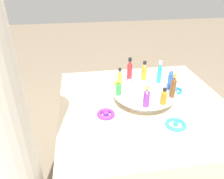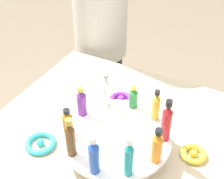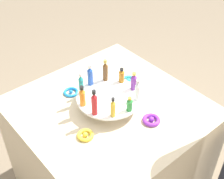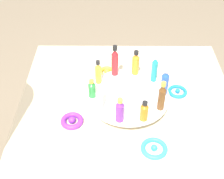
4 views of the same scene
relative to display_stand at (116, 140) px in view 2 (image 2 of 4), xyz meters
The scene contains 15 objects.
display_stand is the anchor object (origin of this frame).
bottle_gold 0.17m from the display_stand, 32.22° to the right, with size 0.03×0.03×0.12m.
bottle_green 0.17m from the display_stand, ahead, with size 0.03×0.03×0.09m.
bottle_clear 0.18m from the display_stand, 39.78° to the left, with size 0.03×0.03×0.13m.
bottle_purple 0.17m from the display_stand, 75.78° to the left, with size 0.03×0.03×0.11m.
bottle_amber 0.17m from the display_stand, 111.78° to the left, with size 0.03×0.03×0.09m.
bottle_brown 0.18m from the display_stand, 147.78° to the left, with size 0.03×0.03×0.14m.
bottle_blue 0.18m from the display_stand, behind, with size 0.03×0.03×0.13m.
bottle_teal 0.18m from the display_stand, 140.22° to the right, with size 0.03×0.03×0.14m.
bottle_orange 0.17m from the display_stand, 104.22° to the right, with size 0.03×0.03×0.12m.
bottle_red 0.18m from the display_stand, 68.22° to the right, with size 0.03×0.03×0.15m.
ribbon_bow_gold 0.26m from the display_stand, 67.94° to the right, with size 0.09×0.09×0.03m.
ribbon_bow_purple 0.26m from the display_stand, 22.06° to the left, with size 0.10×0.10×0.03m.
ribbon_bow_teal 0.26m from the display_stand, 112.06° to the left, with size 0.11×0.11×0.03m.
person_figure 0.80m from the display_stand, 32.67° to the left, with size 0.28×0.28×1.64m.
Camera 2 is at (-0.63, -0.31, 1.57)m, focal length 50.00 mm.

